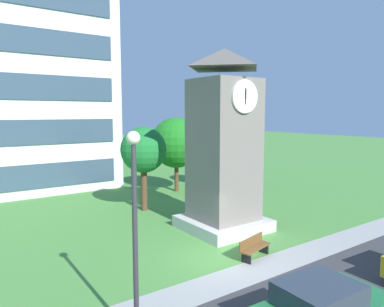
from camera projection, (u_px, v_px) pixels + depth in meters
ground_plane at (219, 258)px, 15.45m from camera, size 160.00×160.00×0.00m
kerb_strip at (248, 273)px, 13.97m from camera, size 120.00×1.60×0.01m
clock_tower at (224, 151)px, 18.83m from camera, size 3.96×3.96×9.44m
park_bench at (254, 247)px, 15.43m from camera, size 1.86×0.92×0.88m
street_lamp at (135, 215)px, 9.32m from camera, size 0.36×0.36×5.74m
tree_near_tower at (143, 150)px, 22.57m from camera, size 2.89×2.89×5.33m
tree_streetside at (176, 143)px, 28.13m from camera, size 3.95×3.95×5.83m
tree_by_building at (224, 140)px, 29.10m from camera, size 2.82×2.82×5.44m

